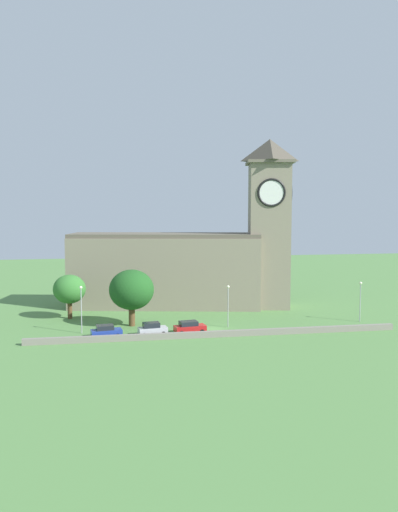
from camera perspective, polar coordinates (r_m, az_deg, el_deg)
ground_plane at (r=92.75m, az=-0.46°, el=-5.85°), size 200.00×200.00×0.00m
church at (r=94.80m, az=-0.75°, el=-0.20°), size 40.49×16.52×29.88m
quay_barrier at (r=73.76m, az=2.09°, el=-8.42°), size 52.19×0.70×0.85m
car_blue at (r=74.34m, az=-10.02°, el=-8.02°), size 4.39×2.63×1.76m
car_silver at (r=74.47m, az=-5.07°, el=-7.88°), size 4.20×2.49×1.91m
car_red at (r=75.70m, az=-1.03°, el=-7.69°), size 4.69×2.74×1.77m
streetlamp_west_end at (r=76.81m, az=-12.63°, el=-4.84°), size 0.44×0.44×6.80m
streetlamp_west_mid at (r=78.94m, az=3.16°, el=-4.65°), size 0.44×0.44×6.33m
streetlamp_central at (r=86.35m, az=17.06°, el=-4.02°), size 0.44×0.44×6.33m
tree_riverside_west at (r=80.15m, az=-7.31°, el=-3.66°), size 6.77×6.77×8.58m
tree_churchyard at (r=87.32m, az=-13.84°, el=-3.52°), size 5.19×5.19×7.14m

